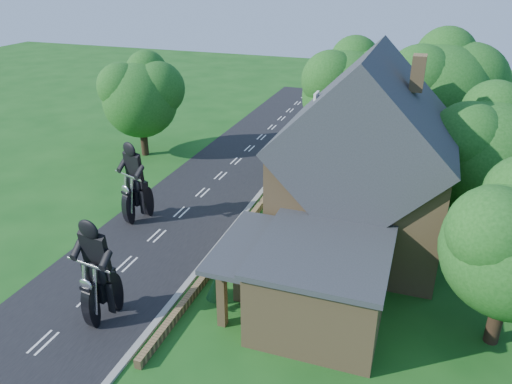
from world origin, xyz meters
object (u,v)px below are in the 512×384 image
(garden_wall, at_px, (242,229))
(motorcycle_follow, at_px, (138,208))
(house, at_px, (363,167))
(annex, at_px, (318,282))
(motorcycle_lead, at_px, (103,304))

(garden_wall, distance_m, motorcycle_follow, 6.30)
(house, distance_m, motorcycle_follow, 13.05)
(garden_wall, height_order, house, house)
(motorcycle_follow, bearing_deg, annex, 176.53)
(motorcycle_lead, xyz_separation_m, motorcycle_follow, (-3.36, 8.25, 0.01))
(annex, bearing_deg, house, 84.76)
(house, height_order, annex, house)
(annex, xyz_separation_m, motorcycle_lead, (-8.45, -3.06, -1.05))
(motorcycle_lead, bearing_deg, motorcycle_follow, -58.90)
(house, bearing_deg, annex, -95.24)
(annex, relative_size, motorcycle_follow, 4.55)
(garden_wall, xyz_separation_m, annex, (5.57, -5.80, 1.57))
(annex, xyz_separation_m, motorcycle_follow, (-11.82, 5.19, -1.05))
(house, bearing_deg, motorcycle_follow, -172.64)
(motorcycle_lead, height_order, motorcycle_follow, motorcycle_follow)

